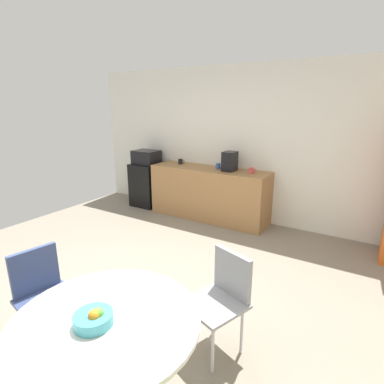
{
  "coord_description": "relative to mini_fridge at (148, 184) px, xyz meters",
  "views": [
    {
      "loc": [
        2.09,
        -1.9,
        1.96
      ],
      "look_at": [
        0.23,
        1.09,
        0.95
      ],
      "focal_mm": 28.63,
      "sensor_mm": 36.0,
      "label": 1
    }
  ],
  "objects": [
    {
      "name": "ground_plane",
      "position": [
        1.8,
        -2.65,
        -0.42
      ],
      "size": [
        6.0,
        6.0,
        0.0
      ],
      "primitive_type": "plane",
      "color": "gray"
    },
    {
      "name": "wall_back",
      "position": [
        1.8,
        0.35,
        0.88
      ],
      "size": [
        6.0,
        0.1,
        2.6
      ],
      "primitive_type": "cube",
      "color": "white",
      "rests_on": "ground_plane"
    },
    {
      "name": "counter_block",
      "position": [
        1.4,
        0.0,
        0.03
      ],
      "size": [
        2.1,
        0.6,
        0.9
      ],
      "primitive_type": "cube",
      "color": "#9E7042",
      "rests_on": "ground_plane"
    },
    {
      "name": "mini_fridge",
      "position": [
        0.0,
        0.0,
        0.0
      ],
      "size": [
        0.54,
        0.54,
        0.84
      ],
      "primitive_type": "cube",
      "color": "black",
      "rests_on": "ground_plane"
    },
    {
      "name": "microwave",
      "position": [
        0.0,
        0.0,
        0.55
      ],
      "size": [
        0.48,
        0.38,
        0.26
      ],
      "primitive_type": "cube",
      "color": "black",
      "rests_on": "mini_fridge"
    },
    {
      "name": "round_table",
      "position": [
        2.65,
        -3.53,
        0.19
      ],
      "size": [
        1.13,
        1.13,
        0.74
      ],
      "color": "silver",
      "rests_on": "ground_plane"
    },
    {
      "name": "chair_gray",
      "position": [
        2.97,
        -2.6,
        0.1
      ],
      "size": [
        0.54,
        0.54,
        0.83
      ],
      "color": "silver",
      "rests_on": "ground_plane"
    },
    {
      "name": "chair_navy",
      "position": [
        1.68,
        -3.35,
        0.1
      ],
      "size": [
        0.49,
        0.49,
        0.83
      ],
      "color": "silver",
      "rests_on": "ground_plane"
    },
    {
      "name": "fruit_bowl",
      "position": [
        2.63,
        -3.59,
        0.36
      ],
      "size": [
        0.23,
        0.23,
        0.11
      ],
      "color": "teal",
      "rests_on": "round_table"
    },
    {
      "name": "mug_white",
      "position": [
        0.75,
        0.08,
        0.53
      ],
      "size": [
        0.13,
        0.08,
        0.09
      ],
      "color": "black",
      "rests_on": "counter_block"
    },
    {
      "name": "mug_green",
      "position": [
        1.54,
        0.06,
        0.53
      ],
      "size": [
        0.13,
        0.08,
        0.09
      ],
      "color": "#3F66BF",
      "rests_on": "counter_block"
    },
    {
      "name": "mug_red",
      "position": [
        2.16,
        0.01,
        0.53
      ],
      "size": [
        0.13,
        0.08,
        0.09
      ],
      "color": "#D84C4C",
      "rests_on": "counter_block"
    },
    {
      "name": "coffee_maker",
      "position": [
        1.78,
        0.0,
        0.64
      ],
      "size": [
        0.2,
        0.24,
        0.32
      ],
      "primitive_type": "cube",
      "color": "black",
      "rests_on": "counter_block"
    }
  ]
}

